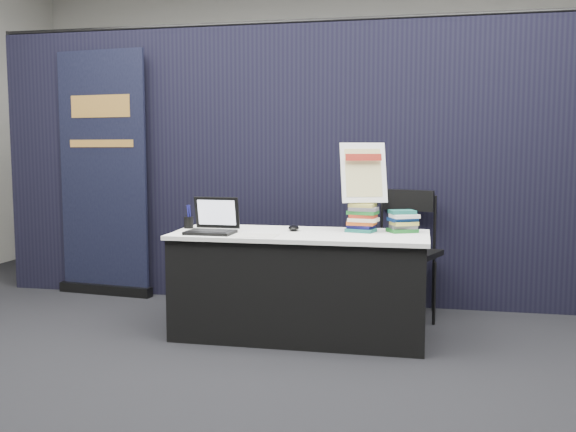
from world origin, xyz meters
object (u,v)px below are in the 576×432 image
at_px(laptop, 212,225).
at_px(info_sign, 364,173).
at_px(stacking_chair, 407,247).
at_px(display_table, 300,284).
at_px(book_stack_tall, 363,218).
at_px(book_stack_short, 404,221).
at_px(pullup_banner, 103,188).

bearing_deg(laptop, info_sign, 18.02).
bearing_deg(stacking_chair, info_sign, -96.68).
xyz_separation_m(display_table, book_stack_tall, (0.43, 0.13, 0.48)).
distance_m(book_stack_tall, book_stack_short, 0.29).
height_order(laptop, pullup_banner, pullup_banner).
bearing_deg(book_stack_short, pullup_banner, 164.08).
xyz_separation_m(pullup_banner, stacking_chair, (2.75, -0.20, -0.43)).
bearing_deg(pullup_banner, info_sign, -11.15).
height_order(book_stack_tall, info_sign, info_sign).
distance_m(laptop, book_stack_tall, 1.07).
bearing_deg(display_table, stacking_chair, 45.64).
height_order(laptop, info_sign, info_sign).
distance_m(laptop, pullup_banner, 1.80).
bearing_deg(book_stack_tall, pullup_banner, 161.49).
relative_size(laptop, book_stack_tall, 1.58).
bearing_deg(laptop, display_table, 15.34).
relative_size(laptop, stacking_chair, 0.33).
height_order(display_table, stacking_chair, stacking_chair).
relative_size(laptop, info_sign, 0.75).
xyz_separation_m(book_stack_tall, stacking_chair, (0.30, 0.62, -0.29)).
height_order(book_stack_short, pullup_banner, pullup_banner).
relative_size(book_stack_tall, info_sign, 0.47).
height_order(info_sign, stacking_chair, info_sign).
distance_m(info_sign, stacking_chair, 0.90).
distance_m(info_sign, pullup_banner, 2.58).
bearing_deg(display_table, book_stack_short, 13.09).
distance_m(book_stack_tall, pullup_banner, 2.58).
relative_size(info_sign, pullup_banner, 0.20).
height_order(book_stack_short, stacking_chair, stacking_chair).
relative_size(book_stack_tall, book_stack_short, 0.95).
bearing_deg(book_stack_tall, book_stack_short, 7.65).
distance_m(book_stack_short, pullup_banner, 2.85).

